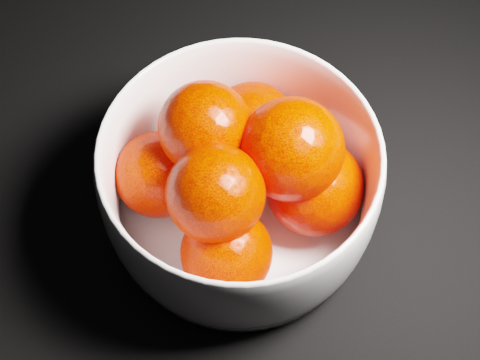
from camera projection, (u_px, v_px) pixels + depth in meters
bowl at (240, 183)px, 0.57m from camera, size 0.24×0.24×0.12m
orange_pile at (244, 170)px, 0.56m from camera, size 0.19×0.17×0.13m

